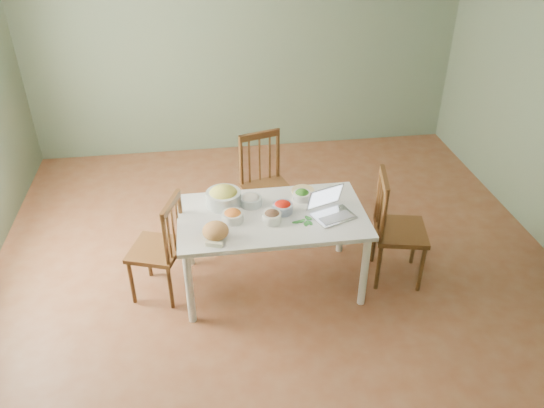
{
  "coord_description": "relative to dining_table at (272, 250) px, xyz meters",
  "views": [
    {
      "loc": [
        -0.58,
        -3.59,
        3.01
      ],
      "look_at": [
        -0.07,
        -0.13,
        0.79
      ],
      "focal_mm": 35.3,
      "sensor_mm": 36.0,
      "label": 1
    }
  ],
  "objects": [
    {
      "name": "bowl_broccoli",
      "position": [
        0.28,
        0.19,
        0.39
      ],
      "size": [
        0.15,
        0.15,
        0.09
      ],
      "primitive_type": null,
      "rotation": [
        0.0,
        0.0,
        0.07
      ],
      "color": "#255E12",
      "rests_on": "dining_table"
    },
    {
      "name": "chair_left",
      "position": [
        -0.93,
        0.03,
        0.11
      ],
      "size": [
        0.49,
        0.5,
        0.9
      ],
      "primitive_type": null,
      "rotation": [
        0.0,
        0.0,
        -1.91
      ],
      "color": "#472513",
      "rests_on": "floor"
    },
    {
      "name": "bowl_onion",
      "position": [
        -0.15,
        0.17,
        0.39
      ],
      "size": [
        0.21,
        0.21,
        0.09
      ],
      "primitive_type": null,
      "rotation": [
        0.0,
        0.0,
        -0.22
      ],
      "color": "white",
      "rests_on": "dining_table"
    },
    {
      "name": "bowl_squash",
      "position": [
        -0.36,
        0.2,
        0.43
      ],
      "size": [
        0.29,
        0.29,
        0.16
      ],
      "primitive_type": null,
      "rotation": [
        0.0,
        0.0,
        -0.02
      ],
      "color": "gold",
      "rests_on": "dining_table"
    },
    {
      "name": "chair_far",
      "position": [
        0.07,
        0.74,
        0.14
      ],
      "size": [
        0.53,
        0.51,
        0.98
      ],
      "primitive_type": null,
      "rotation": [
        0.0,
        0.0,
        0.28
      ],
      "color": "#472513",
      "rests_on": "floor"
    },
    {
      "name": "wall_back",
      "position": [
        0.07,
        2.63,
        1.0
      ],
      "size": [
        5.0,
        0.0,
        2.7
      ],
      "primitive_type": "cube",
      "color": "#5A6A52",
      "rests_on": "ground"
    },
    {
      "name": "bowl_carrot",
      "position": [
        -0.31,
        -0.04,
        0.39
      ],
      "size": [
        0.21,
        0.21,
        0.09
      ],
      "primitive_type": null,
      "rotation": [
        0.0,
        0.0,
        -0.3
      ],
      "color": "orange",
      "rests_on": "dining_table"
    },
    {
      "name": "dining_table",
      "position": [
        0.0,
        0.0,
        0.0
      ],
      "size": [
        1.48,
        0.83,
        0.69
      ],
      "primitive_type": null,
      "color": "white",
      "rests_on": "floor"
    },
    {
      "name": "basil_bunch",
      "position": [
        0.22,
        -0.13,
        0.36
      ],
      "size": [
        0.19,
        0.19,
        0.02
      ],
      "primitive_type": null,
      "color": "#1A6D22",
      "rests_on": "dining_table"
    },
    {
      "name": "floor",
      "position": [
        0.07,
        0.13,
        -0.35
      ],
      "size": [
        5.0,
        5.0,
        0.0
      ],
      "primitive_type": "cube",
      "color": "brown",
      "rests_on": "ground"
    },
    {
      "name": "butter_stick",
      "position": [
        -0.47,
        -0.34,
        0.36
      ],
      "size": [
        0.13,
        0.07,
        0.03
      ],
      "primitive_type": "cube",
      "rotation": [
        0.0,
        0.0,
        -0.32
      ],
      "color": "beige",
      "rests_on": "dining_table"
    },
    {
      "name": "chair_right",
      "position": [
        1.06,
        -0.06,
        0.14
      ],
      "size": [
        0.49,
        0.51,
        0.98
      ],
      "primitive_type": null,
      "rotation": [
        0.0,
        0.0,
        1.36
      ],
      "color": "#472513",
      "rests_on": "floor"
    },
    {
      "name": "flatbread",
      "position": [
        0.31,
        0.31,
        0.35
      ],
      "size": [
        0.21,
        0.21,
        0.02
      ],
      "primitive_type": "cylinder",
      "rotation": [
        0.0,
        0.0,
        -0.11
      ],
      "color": "#E5CA87",
      "rests_on": "dining_table"
    },
    {
      "name": "bread_boule",
      "position": [
        -0.45,
        -0.25,
        0.41
      ],
      "size": [
        0.21,
        0.21,
        0.13
      ],
      "primitive_type": "ellipsoid",
      "rotation": [
        0.0,
        0.0,
        -0.08
      ],
      "color": "tan",
      "rests_on": "dining_table"
    },
    {
      "name": "bowl_redpep",
      "position": [
        0.09,
        0.03,
        0.39
      ],
      "size": [
        0.19,
        0.19,
        0.09
      ],
      "primitive_type": null,
      "rotation": [
        0.0,
        0.0,
        -0.18
      ],
      "color": "red",
      "rests_on": "dining_table"
    },
    {
      "name": "bowl_mushroom",
      "position": [
        -0.01,
        -0.09,
        0.39
      ],
      "size": [
        0.16,
        0.16,
        0.1
      ],
      "primitive_type": null,
      "rotation": [
        0.0,
        0.0,
        0.12
      ],
      "color": "black",
      "rests_on": "dining_table"
    },
    {
      "name": "laptop",
      "position": [
        0.47,
        -0.1,
        0.45
      ],
      "size": [
        0.38,
        0.36,
        0.21
      ],
      "primitive_type": null,
      "rotation": [
        0.0,
        0.0,
        0.35
      ],
      "color": "silver",
      "rests_on": "dining_table"
    }
  ]
}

